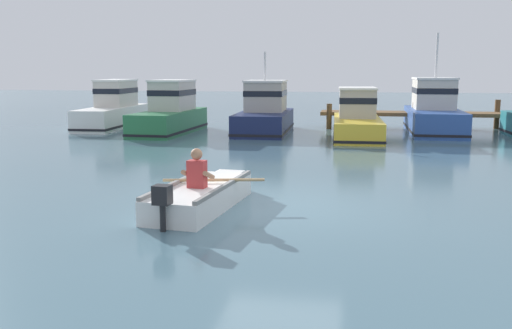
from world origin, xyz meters
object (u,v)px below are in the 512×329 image
moored_boat_navy (265,113)px  moored_boat_blue (434,112)px  moored_boat_green (170,113)px  moored_boat_yellow (357,119)px  rowboat_with_person (202,195)px  moored_boat_white (114,110)px

moored_boat_navy → moored_boat_blue: (7.14, 1.12, 0.05)m
moored_boat_green → moored_boat_yellow: 7.86m
rowboat_with_person → moored_boat_navy: 13.60m
moored_boat_navy → moored_boat_green: bearing=-168.7°
moored_boat_blue → moored_boat_navy: bearing=-171.1°
moored_boat_green → moored_boat_yellow: moored_boat_green is taller
rowboat_with_person → moored_boat_green: bearing=110.7°
moored_boat_navy → moored_boat_yellow: bearing=-12.4°
moored_boat_green → moored_boat_navy: 4.05m
moored_boat_white → moored_boat_blue: 14.50m
moored_boat_yellow → rowboat_with_person: bearing=-103.4°
moored_boat_navy → moored_boat_blue: 7.22m
moored_boat_white → moored_boat_green: moored_boat_green is taller
rowboat_with_person → moored_boat_blue: (6.28, 14.68, 0.61)m
rowboat_with_person → moored_boat_navy: bearing=93.6°
moored_boat_navy → moored_boat_blue: moored_boat_blue is taller
moored_boat_navy → moored_boat_white: bearing=171.2°
rowboat_with_person → moored_boat_blue: bearing=66.9°
moored_boat_white → moored_boat_blue: moored_boat_blue is taller
moored_boat_white → moored_boat_yellow: 11.43m
moored_boat_green → moored_boat_navy: moored_boat_navy is taller
moored_boat_white → moored_boat_blue: (14.50, -0.02, 0.05)m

